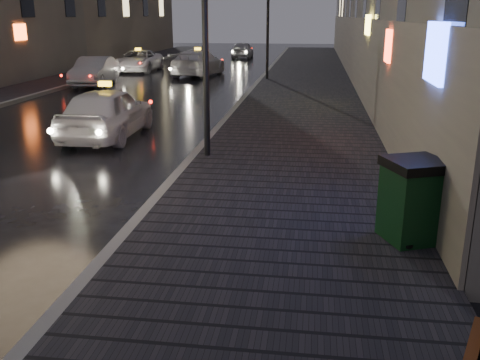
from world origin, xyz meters
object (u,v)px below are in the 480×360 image
at_px(lamp_far, 268,12).
at_px(taxi_mid, 198,63).
at_px(trash_bin, 413,199).
at_px(car_far, 242,50).
at_px(taxi_near, 107,112).
at_px(taxi_far, 139,61).
at_px(car_left_mid, 94,71).
at_px(lamp_near, 205,8).

height_order(lamp_far, taxi_mid, lamp_far).
xyz_separation_m(lamp_far, trash_bin, (3.95, -20.47, -2.72)).
bearing_deg(taxi_mid, car_far, -86.54).
height_order(taxi_near, taxi_far, taxi_near).
height_order(lamp_far, car_left_mid, lamp_far).
bearing_deg(taxi_mid, trash_bin, 116.54).
distance_m(car_left_mid, car_far, 18.67).
bearing_deg(car_left_mid, trash_bin, -61.90).
bearing_deg(car_left_mid, taxi_far, 83.49).
bearing_deg(taxi_mid, lamp_near, 109.69).
xyz_separation_m(car_left_mid, taxi_far, (0.00, 6.88, -0.05)).
relative_size(lamp_near, car_far, 1.40).
xyz_separation_m(taxi_near, car_far, (-0.04, 29.11, -0.08)).
distance_m(lamp_near, lamp_far, 16.00).
bearing_deg(lamp_near, trash_bin, -48.54).
height_order(trash_bin, car_far, trash_bin).
bearing_deg(trash_bin, taxi_far, 93.81).
relative_size(taxi_near, taxi_far, 0.93).
relative_size(car_left_mid, car_far, 1.09).
distance_m(car_left_mid, taxi_mid, 6.40).
bearing_deg(car_left_mid, car_far, 68.18).
bearing_deg(trash_bin, car_far, 78.92).
relative_size(trash_bin, car_far, 0.32).
bearing_deg(lamp_far, trash_bin, -79.08).
xyz_separation_m(taxi_mid, taxi_far, (-4.15, 2.02, -0.08)).
distance_m(trash_bin, car_left_mid, 21.52).
relative_size(lamp_near, taxi_mid, 1.07).
xyz_separation_m(taxi_mid, car_far, (0.79, 13.14, -0.07)).
height_order(lamp_far, car_far, lamp_far).
xyz_separation_m(car_left_mid, car_far, (4.94, 18.00, -0.04)).
bearing_deg(taxi_near, car_far, -91.21).
bearing_deg(taxi_far, car_left_mid, -91.21).
distance_m(lamp_far, trash_bin, 21.02).
bearing_deg(taxi_near, taxi_far, -75.83).
xyz_separation_m(lamp_far, car_left_mid, (-8.26, -2.75, -2.81)).
distance_m(taxi_mid, taxi_far, 4.61).
xyz_separation_m(lamp_near, car_left_mid, (-8.26, 13.25, -2.81)).
height_order(taxi_near, car_left_mid, taxi_near).
height_order(car_left_mid, taxi_mid, taxi_mid).
relative_size(lamp_far, car_left_mid, 1.27).
bearing_deg(trash_bin, taxi_mid, 87.06).
height_order(taxi_mid, car_far, taxi_mid).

